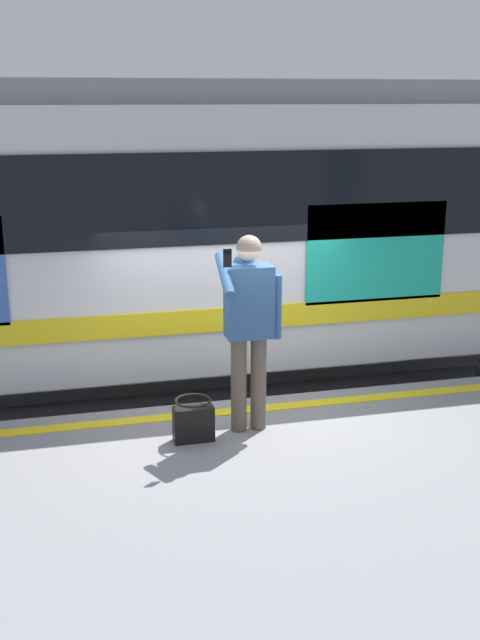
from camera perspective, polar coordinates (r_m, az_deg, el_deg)
ground_plane at (r=8.16m, az=-0.34°, el=-11.40°), size 23.86×23.86×0.00m
platform at (r=6.28m, az=4.13°, el=-15.98°), size 15.91×3.98×0.86m
safety_line at (r=7.53m, az=0.20°, el=-6.56°), size 15.59×0.16×0.01m
track_rail_near at (r=9.12m, az=-2.04°, el=-7.75°), size 20.68×0.08×0.16m
track_rail_far at (r=10.43m, az=-3.70°, el=-4.66°), size 20.68×0.08×0.16m
train_carriage at (r=9.05m, az=-7.00°, el=7.36°), size 12.79×2.83×3.75m
passenger at (r=6.79m, az=0.65°, el=0.20°), size 0.57×0.55×1.76m
handbag at (r=6.85m, az=-3.39°, el=-7.35°), size 0.35×0.32×0.38m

